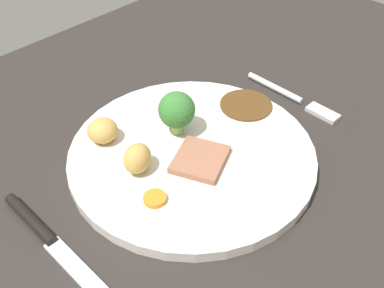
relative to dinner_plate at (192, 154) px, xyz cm
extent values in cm
cube|color=#2B2623|center=(2.11, 2.64, -2.50)|extent=(120.00, 84.00, 3.60)
cylinder|color=silver|center=(0.00, 0.00, 0.00)|extent=(29.78, 29.78, 1.40)
cylinder|color=#563819|center=(-11.50, -0.87, 0.85)|extent=(7.05, 7.05, 0.30)
cube|color=#9E664C|center=(0.82, 2.08, 1.10)|extent=(7.96, 7.63, 0.80)
ellipsoid|color=tan|center=(6.07, -9.27, 2.15)|extent=(5.29, 5.29, 2.89)
ellipsoid|color=tan|center=(6.63, -2.18, 2.44)|extent=(4.63, 4.28, 3.47)
cylinder|color=orange|center=(8.53, 2.19, 0.99)|extent=(2.51, 2.51, 0.57)
cylinder|color=#8CB766|center=(-1.25, -3.74, 1.62)|extent=(1.61, 1.61, 1.84)
sphere|color=#387A33|center=(-1.25, -3.74, 4.14)|extent=(4.57, 4.57, 4.57)
cylinder|color=silver|center=(-19.01, -1.36, -0.25)|extent=(1.23, 9.53, 0.90)
cube|color=silver|center=(-18.72, 6.89, -0.40)|extent=(2.15, 4.57, 0.60)
cylinder|color=black|center=(18.92, -5.51, -0.10)|extent=(1.30, 8.51, 1.20)
cube|color=silver|center=(19.02, 3.49, -0.50)|extent=(1.82, 10.52, 0.40)
camera|label=1|loc=(29.23, 27.83, 37.33)|focal=42.36mm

